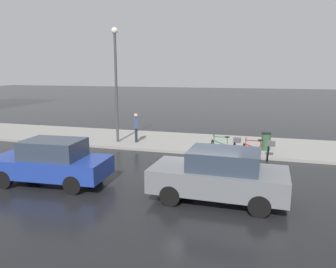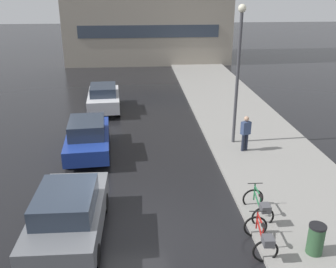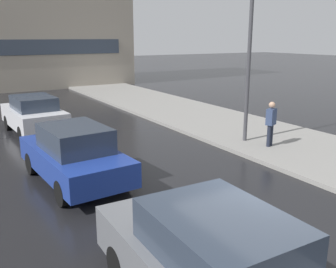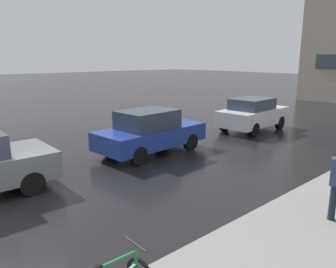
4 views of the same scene
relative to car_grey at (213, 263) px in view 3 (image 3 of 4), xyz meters
The scene contains 7 objects.
ground_plane 2.12m from the car_grey, 24.49° to the left, with size 140.00×140.00×0.00m, color black.
sidewalk_kerb 13.34m from the car_grey, 54.26° to the left, with size 4.80×60.00×0.14m, color gray.
car_grey is the anchor object (origin of this frame).
car_blue 6.05m from the car_grey, 91.19° to the left, with size 2.10×4.35×1.63m.
car_white 12.28m from the car_grey, 89.53° to the left, with size 2.03×4.04×1.58m.
pedestrian 8.75m from the car_grey, 39.10° to the left, with size 0.46×0.37×1.74m.
streetlamp 9.72m from the car_grey, 44.96° to the left, with size 0.35×0.35×6.30m.
Camera 3 is at (-4.71, -4.47, 3.93)m, focal length 40.00 mm.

